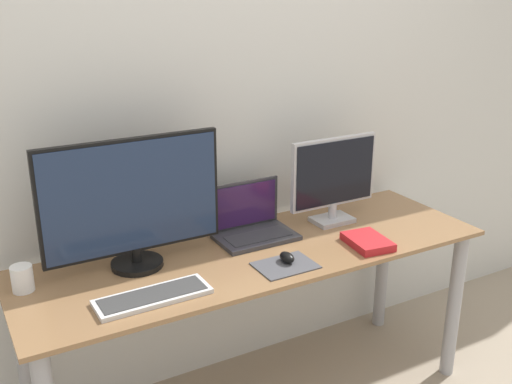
{
  "coord_description": "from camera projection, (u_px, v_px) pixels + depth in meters",
  "views": [
    {
      "loc": [
        -1.04,
        -1.56,
        1.72
      ],
      "look_at": [
        0.01,
        0.34,
        0.95
      ],
      "focal_mm": 42.0,
      "sensor_mm": 36.0,
      "label": 1
    }
  ],
  "objects": [
    {
      "name": "monitor_left",
      "position": [
        133.0,
        202.0,
        2.13
      ],
      "size": [
        0.66,
        0.19,
        0.48
      ],
      "color": "black",
      "rests_on": "desk"
    },
    {
      "name": "monitor_right",
      "position": [
        334.0,
        178.0,
        2.55
      ],
      "size": [
        0.41,
        0.12,
        0.38
      ],
      "color": "#B2B2B7",
      "rests_on": "desk"
    },
    {
      "name": "mug",
      "position": [
        22.0,
        279.0,
        2.02
      ],
      "size": [
        0.07,
        0.07,
        0.09
      ],
      "color": "white",
      "rests_on": "desk"
    },
    {
      "name": "book",
      "position": [
        368.0,
        242.0,
        2.38
      ],
      "size": [
        0.17,
        0.21,
        0.03
      ],
      "color": "red",
      "rests_on": "desk"
    },
    {
      "name": "wall_back",
      "position": [
        214.0,
        101.0,
        2.47
      ],
      "size": [
        7.0,
        0.05,
        2.5
      ],
      "color": "silver",
      "rests_on": "ground_plane"
    },
    {
      "name": "mousepad",
      "position": [
        285.0,
        265.0,
        2.21
      ],
      "size": [
        0.22,
        0.16,
        0.0
      ],
      "color": "#47474C",
      "rests_on": "desk"
    },
    {
      "name": "desk",
      "position": [
        257.0,
        280.0,
        2.38
      ],
      "size": [
        1.86,
        0.6,
        0.72
      ],
      "color": "olive",
      "rests_on": "ground_plane"
    },
    {
      "name": "laptop",
      "position": [
        251.0,
        223.0,
        2.46
      ],
      "size": [
        0.32,
        0.21,
        0.22
      ],
      "color": "#333338",
      "rests_on": "desk"
    },
    {
      "name": "mouse",
      "position": [
        287.0,
        257.0,
        2.23
      ],
      "size": [
        0.05,
        0.07,
        0.04
      ],
      "color": "black",
      "rests_on": "mousepad"
    },
    {
      "name": "keyboard",
      "position": [
        153.0,
        296.0,
        1.98
      ],
      "size": [
        0.39,
        0.14,
        0.02
      ],
      "color": "silver",
      "rests_on": "desk"
    }
  ]
}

